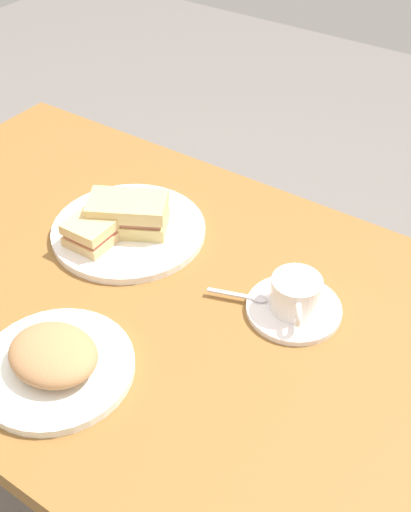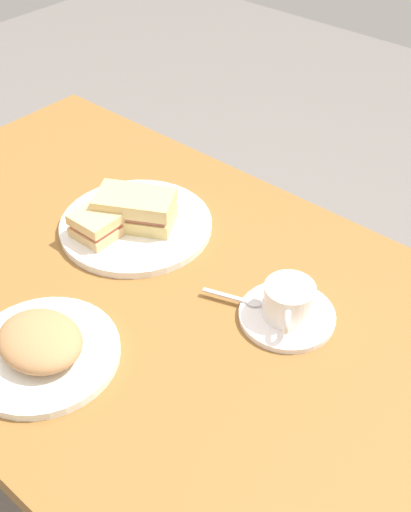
% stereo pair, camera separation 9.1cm
% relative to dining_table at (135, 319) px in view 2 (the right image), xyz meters
% --- Properties ---
extents(ground_plane, '(6.00, 6.00, 0.00)m').
position_rel_dining_table_xyz_m(ground_plane, '(0.00, 0.00, -0.67)').
color(ground_plane, slate).
extents(dining_table, '(1.16, 0.74, 0.78)m').
position_rel_dining_table_xyz_m(dining_table, '(0.00, 0.00, 0.00)').
color(dining_table, brown).
rests_on(dining_table, ground_plane).
extents(sandwich_plate, '(0.28, 0.28, 0.01)m').
position_rel_dining_table_xyz_m(sandwich_plate, '(0.08, -0.09, 0.12)').
color(sandwich_plate, white).
rests_on(sandwich_plate, dining_table).
extents(sandwich_front, '(0.16, 0.13, 0.06)m').
position_rel_dining_table_xyz_m(sandwich_front, '(0.08, -0.09, 0.16)').
color(sandwich_front, '#D6BF73').
rests_on(sandwich_front, sandwich_plate).
extents(sandwich_back, '(0.08, 0.12, 0.05)m').
position_rel_dining_table_xyz_m(sandwich_back, '(0.11, -0.05, 0.15)').
color(sandwich_back, '#DFB97C').
rests_on(sandwich_back, sandwich_plate).
extents(coffee_saucer, '(0.15, 0.15, 0.01)m').
position_rel_dining_table_xyz_m(coffee_saucer, '(-0.26, -0.09, 0.12)').
color(coffee_saucer, white).
rests_on(coffee_saucer, dining_table).
extents(coffee_cup, '(0.08, 0.10, 0.06)m').
position_rel_dining_table_xyz_m(coffee_cup, '(-0.26, -0.09, 0.15)').
color(coffee_cup, white).
rests_on(coffee_cup, coffee_saucer).
extents(spoon, '(0.10, 0.04, 0.01)m').
position_rel_dining_table_xyz_m(spoon, '(-0.19, -0.06, 0.12)').
color(spoon, silver).
rests_on(spoon, coffee_saucer).
extents(side_plate, '(0.22, 0.22, 0.01)m').
position_rel_dining_table_xyz_m(side_plate, '(-0.04, 0.21, 0.12)').
color(side_plate, white).
rests_on(side_plate, dining_table).
extents(side_food_pile, '(0.13, 0.11, 0.04)m').
position_rel_dining_table_xyz_m(side_food_pile, '(-0.04, 0.21, 0.15)').
color(side_food_pile, '#B47D4E').
rests_on(side_food_pile, side_plate).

